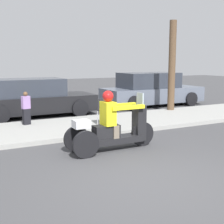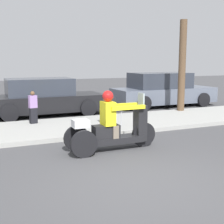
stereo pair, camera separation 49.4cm
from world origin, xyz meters
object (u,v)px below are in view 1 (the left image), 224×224
folding_chair_curbside (106,109)px  parked_car_lot_left (34,98)px  motorcycle_trike (112,129)px  parked_car_lot_far (151,90)px  spectator_end_of_line (26,109)px  tree_trunk (172,66)px

folding_chair_curbside → parked_car_lot_left: parked_car_lot_left is taller
motorcycle_trike → folding_chair_curbside: bearing=67.2°
motorcycle_trike → parked_car_lot_far: (5.07, 5.72, 0.21)m
spectator_end_of_line → tree_trunk: 6.04m
motorcycle_trike → spectator_end_of_line: bearing=110.2°
parked_car_lot_left → spectator_end_of_line: bearing=-110.1°
spectator_end_of_line → parked_car_lot_left: parked_car_lot_left is taller
folding_chair_curbside → tree_trunk: tree_trunk is taller
motorcycle_trike → folding_chair_curbside: 2.39m
motorcycle_trike → parked_car_lot_far: 7.64m
folding_chair_curbside → parked_car_lot_left: bearing=113.7°
folding_chair_curbside → tree_trunk: bearing=22.0°
tree_trunk → parked_car_lot_far: bearing=78.2°
folding_chair_curbside → parked_car_lot_left: (-1.43, 3.25, 0.06)m
folding_chair_curbside → parked_car_lot_far: size_ratio=0.17×
motorcycle_trike → tree_trunk: bearing=38.6°
parked_car_lot_far → spectator_end_of_line: bearing=-159.9°
motorcycle_trike → tree_trunk: (4.64, 3.71, 1.38)m
spectator_end_of_line → parked_car_lot_left: 2.19m
spectator_end_of_line → folding_chair_curbside: size_ratio=1.26×
motorcycle_trike → parked_car_lot_left: bearing=95.3°
motorcycle_trike → tree_trunk: size_ratio=0.63×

